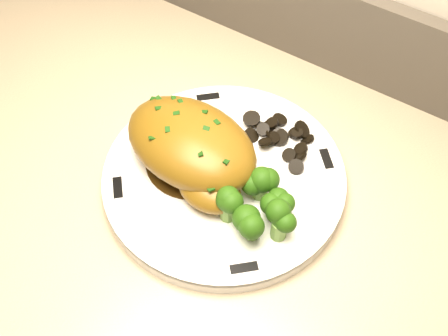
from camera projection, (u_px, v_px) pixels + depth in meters
The scene contains 9 objects.
plate at pixel (224, 178), 0.63m from camera, with size 0.27×0.27×0.02m, color white.
rim_accent_0 at pixel (326, 159), 0.63m from camera, with size 0.03×0.01×0.00m, color black.
rim_accent_1 at pixel (208, 97), 0.69m from camera, with size 0.03×0.01×0.00m, color black.
rim_accent_2 at pixel (118, 188), 0.61m from camera, with size 0.03×0.01×0.00m, color black.
rim_accent_3 at pixel (244, 268), 0.55m from camera, with size 0.03×0.01×0.00m, color black.
gravy_pool at pixel (192, 161), 0.63m from camera, with size 0.11×0.11×0.00m, color #321F09.
chicken_breast at pixel (193, 149), 0.60m from camera, with size 0.17×0.12×0.06m.
mushroom_pile at pixel (272, 141), 0.64m from camera, with size 0.09×0.06×0.02m.
broccoli_florets at pixel (255, 203), 0.57m from camera, with size 0.09×0.07×0.04m.
Camera 1 is at (0.14, 1.45, 1.42)m, focal length 45.00 mm.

